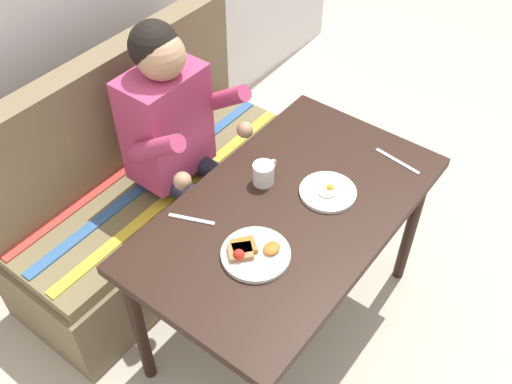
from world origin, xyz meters
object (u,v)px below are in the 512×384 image
(plate_breakfast, at_px, (253,253))
(fork, at_px, (192,219))
(plate_eggs, at_px, (328,192))
(table, at_px, (288,223))
(couch, at_px, (151,194))
(person, at_px, (179,133))
(knife, at_px, (397,161))
(coffee_mug, at_px, (264,173))

(plate_breakfast, bearing_deg, fork, 90.88)
(plate_breakfast, relative_size, plate_eggs, 1.11)
(table, height_order, couch, couch)
(person, bearing_deg, knife, -63.05)
(couch, xyz_separation_m, person, (0.06, -0.17, 0.41))
(plate_eggs, xyz_separation_m, coffee_mug, (-0.09, 0.22, 0.04))
(couch, bearing_deg, coffee_mug, -85.00)
(fork, bearing_deg, coffee_mug, -38.22)
(plate_breakfast, xyz_separation_m, knife, (0.71, -0.16, -0.01))
(person, height_order, coffee_mug, person)
(couch, bearing_deg, table, -90.00)
(coffee_mug, bearing_deg, plate_eggs, -67.36)
(fork, xyz_separation_m, knife, (0.71, -0.43, 0.00))
(table, xyz_separation_m, plate_breakfast, (-0.25, -0.03, 0.10))
(table, xyz_separation_m, coffee_mug, (0.05, 0.15, 0.13))
(couch, height_order, coffee_mug, couch)
(fork, distance_m, knife, 0.83)
(table, relative_size, person, 0.99)
(plate_breakfast, relative_size, fork, 1.37)
(table, height_order, fork, fork)
(couch, distance_m, knife, 1.13)
(fork, bearing_deg, knife, -53.86)
(couch, relative_size, coffee_mug, 12.20)
(person, distance_m, plate_breakfast, 0.69)
(plate_breakfast, xyz_separation_m, coffee_mug, (0.30, 0.19, 0.03))
(person, height_order, knife, person)
(couch, relative_size, fork, 8.47)
(table, xyz_separation_m, person, (0.06, 0.59, 0.09))
(plate_eggs, bearing_deg, knife, -21.34)
(plate_breakfast, distance_m, fork, 0.27)
(table, distance_m, plate_eggs, 0.19)
(plate_eggs, xyz_separation_m, knife, (0.31, -0.12, -0.01))
(plate_eggs, distance_m, knife, 0.33)
(person, distance_m, knife, 0.88)
(fork, bearing_deg, plate_eggs, -60.34)
(couch, xyz_separation_m, fork, (-0.25, -0.52, 0.40))
(plate_eggs, bearing_deg, person, 97.39)
(couch, distance_m, fork, 0.71)
(person, distance_m, fork, 0.47)
(coffee_mug, distance_m, knife, 0.53)
(coffee_mug, relative_size, fork, 0.69)
(table, distance_m, knife, 0.50)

